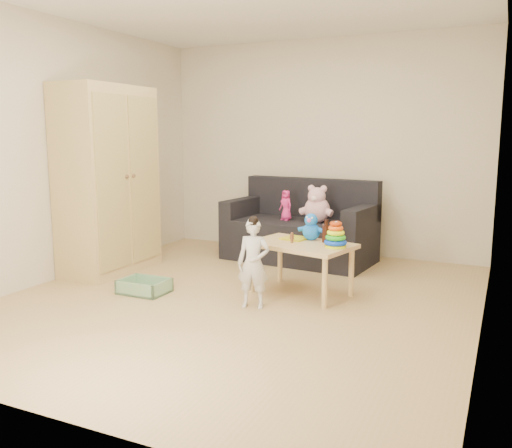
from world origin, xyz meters
The scene contains 13 objects.
room centered at (0.00, 0.00, 1.30)m, with size 4.50×4.50×4.50m.
wardrobe centered at (-1.72, 0.34, 0.98)m, with size 0.54×1.09×1.96m, color tan.
sofa centered at (-0.06, 1.66, 0.24)m, with size 1.69×0.84×0.47m, color black.
play_table centered at (0.43, 0.39, 0.24)m, with size 0.91×0.58×0.48m, color tan.
storage_bin centered at (-0.89, -0.19, 0.06)m, with size 0.43×0.32×0.13m, color gray, non-canonical shape.
toddler centered at (0.21, -0.14, 0.37)m, with size 0.28×0.18×0.75m, color silver.
pink_bear centered at (0.18, 1.61, 0.65)m, with size 0.31×0.27×0.36m, color #E9ABBA, non-canonical shape.
doll centered at (-0.20, 1.61, 0.65)m, with size 0.17×0.12×0.34m, color #EF2C85.
ring_stacker centered at (0.78, 0.34, 0.57)m, with size 0.20×0.20×0.23m.
brown_bottle centered at (0.63, 0.52, 0.57)m, with size 0.07×0.07×0.21m.
blue_plush centered at (0.47, 0.57, 0.61)m, with size 0.21×0.17×0.26m, color #1C79FF, non-canonical shape.
wooden_figure centered at (0.36, 0.36, 0.53)m, with size 0.04×0.03×0.10m, color brown, non-canonical shape.
yellow_book centered at (0.32, 0.53, 0.49)m, with size 0.22×0.22×0.02m, color yellow.
Camera 1 is at (2.11, -4.17, 1.46)m, focal length 38.00 mm.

